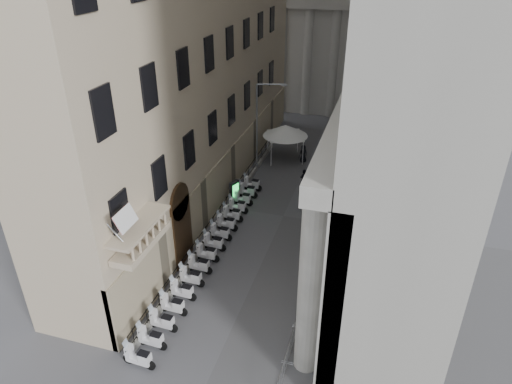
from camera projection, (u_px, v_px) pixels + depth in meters
iron_fence at (225, 216)px, 34.69m from camera, size 0.30×28.00×1.40m
blue_awning at (348, 183)px, 39.34m from camera, size 1.60×3.00×3.00m
flag at (145, 342)px, 23.66m from camera, size 1.00×1.40×8.20m
scooter_0 at (140, 366)px, 22.32m from camera, size 1.42×0.62×1.50m
scooter_1 at (153, 347)px, 23.38m from camera, size 1.42×0.62×1.50m
scooter_2 at (164, 329)px, 24.45m from camera, size 1.42×0.62×1.50m
scooter_3 at (174, 313)px, 25.51m from camera, size 1.42×0.62×1.50m
scooter_4 at (183, 298)px, 26.58m from camera, size 1.42×0.62×1.50m
scooter_5 at (192, 285)px, 27.64m from camera, size 1.42×0.62×1.50m
scooter_6 at (200, 272)px, 28.70m from camera, size 1.42×0.62×1.50m
scooter_7 at (207, 260)px, 29.77m from camera, size 1.42×0.62×1.50m
scooter_8 at (214, 250)px, 30.83m from camera, size 1.42×0.62×1.50m
scooter_9 at (221, 239)px, 31.90m from camera, size 1.42×0.62×1.50m
scooter_10 at (227, 230)px, 32.96m from camera, size 1.42×0.62×1.50m
scooter_11 at (232, 221)px, 34.03m from camera, size 1.42×0.62×1.50m
scooter_12 at (238, 212)px, 35.09m from camera, size 1.42×0.62×1.50m
scooter_13 at (243, 205)px, 36.16m from camera, size 1.42×0.62×1.50m
scooter_14 at (248, 197)px, 37.22m from camera, size 1.42×0.62×1.50m
scooter_15 at (252, 190)px, 38.28m from camera, size 1.42×0.62×1.50m
barrier_0 at (282, 384)px, 21.42m from camera, size 0.60×2.40×1.10m
barrier_1 at (293, 344)px, 23.53m from camera, size 0.60×2.40×1.10m
barrier_2 at (302, 311)px, 25.63m from camera, size 0.60×2.40×1.10m
barrier_3 at (310, 284)px, 27.74m from camera, size 0.60×2.40×1.10m
barrier_4 at (317, 260)px, 29.85m from camera, size 0.60×2.40×1.10m
barrier_5 at (323, 239)px, 31.95m from camera, size 0.60×2.40×1.10m
barrier_6 at (329, 221)px, 34.06m from camera, size 0.60×2.40×1.10m
barrier_7 at (333, 204)px, 36.17m from camera, size 0.60×2.40×1.10m
barrier_8 at (337, 190)px, 38.27m from camera, size 0.60×2.40×1.10m
barrier_9 at (341, 177)px, 40.38m from camera, size 0.60×2.40×1.10m
security_tent at (291, 133)px, 42.00m from camera, size 4.22×4.22×3.43m
street_lamp at (260, 121)px, 39.42m from camera, size 2.55×0.84×7.99m
info_kiosk at (234, 192)px, 35.90m from camera, size 0.59×0.95×1.94m
pedestrian_a at (321, 146)px, 44.24m from camera, size 0.78×0.64×1.85m
pedestrian_b at (304, 178)px, 38.51m from camera, size 0.87×0.74×1.57m
pedestrian_c at (303, 154)px, 42.86m from camera, size 0.98×0.94×1.69m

